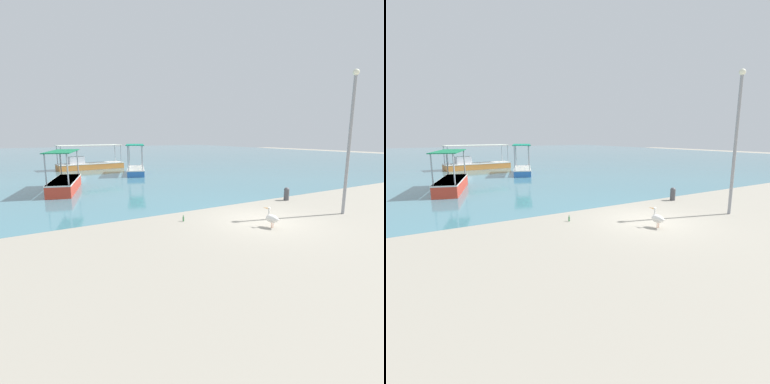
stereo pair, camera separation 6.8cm
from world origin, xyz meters
TOP-DOWN VIEW (x-y plane):
  - ground at (0.00, 0.00)m, footprint 120.00×120.00m
  - harbor_water at (0.00, 48.00)m, footprint 110.00×90.00m
  - fishing_boat_center at (-6.17, 11.72)m, footprint 2.95×5.70m
  - fishing_boat_near_left at (-1.95, 24.49)m, footprint 7.03×2.70m
  - fishing_boat_far_left at (0.93, 17.84)m, footprint 3.23×5.41m
  - pelican at (-0.39, -0.94)m, footprint 0.35×0.81m
  - lamp_post at (4.04, -1.09)m, footprint 0.28×0.28m
  - mooring_bollard at (4.07, 2.33)m, footprint 0.30×0.30m
  - glass_bottle at (-2.96, 1.60)m, footprint 0.07×0.07m

SIDE VIEW (x-z plane):
  - ground at x=0.00m, z-range 0.00..0.00m
  - harbor_water at x=0.00m, z-range 0.00..0.00m
  - glass_bottle at x=-2.96m, z-range -0.03..0.24m
  - pelican at x=-0.39m, z-range -0.02..0.78m
  - mooring_bollard at x=4.07m, z-range 0.02..0.76m
  - fishing_boat_far_left at x=0.93m, z-range -0.87..1.89m
  - fishing_boat_center at x=-6.17m, z-range -0.75..1.86m
  - fishing_boat_near_left at x=-1.95m, z-range -0.72..1.87m
  - lamp_post at x=4.04m, z-range 0.36..6.74m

